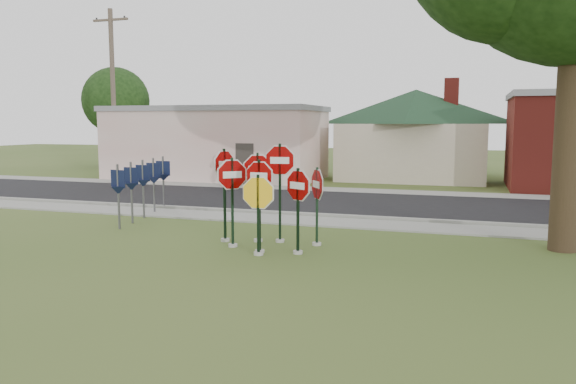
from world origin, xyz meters
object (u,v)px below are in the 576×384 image
(stop_sign_left, at_px, (232,190))
(utility_pole_near, at_px, (113,92))
(stop_sign_center, at_px, (259,194))
(pedestrian, at_px, (226,169))
(stop_sign_yellow, at_px, (258,205))

(stop_sign_left, distance_m, utility_pole_near, 19.57)
(stop_sign_center, distance_m, pedestrian, 14.89)
(stop_sign_center, height_order, utility_pole_near, utility_pole_near)
(stop_sign_center, height_order, stop_sign_left, stop_sign_left)
(stop_sign_yellow, xyz_separation_m, utility_pole_near, (-14.30, 14.58, 3.72))
(stop_sign_yellow, distance_m, stop_sign_left, 1.21)
(stop_sign_left, distance_m, pedestrian, 14.10)
(stop_sign_center, relative_size, utility_pole_near, 0.26)
(stop_sign_yellow, relative_size, stop_sign_left, 0.86)
(stop_sign_yellow, xyz_separation_m, pedestrian, (-6.95, 13.42, -0.31))
(stop_sign_left, xyz_separation_m, pedestrian, (-5.97, 12.76, -0.58))
(stop_sign_left, relative_size, pedestrian, 1.41)
(stop_sign_yellow, distance_m, pedestrian, 15.12)
(stop_sign_yellow, relative_size, utility_pole_near, 0.22)
(stop_sign_center, bearing_deg, utility_pole_near, 134.78)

